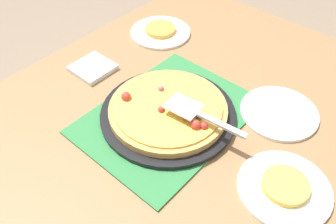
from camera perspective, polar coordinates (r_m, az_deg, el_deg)
dining_table at (r=1.09m, az=-0.00°, el=-4.83°), size 1.40×1.00×0.75m
placemat at (r=1.00m, az=-0.00°, el=-0.69°), size 0.48×0.36×0.01m
pizza_pan at (r=1.00m, az=-0.00°, el=-0.28°), size 0.38×0.38×0.01m
pizza at (r=0.98m, az=0.04°, el=0.51°), size 0.33×0.33×0.05m
plate_near_left at (r=0.89m, az=18.07°, el=-11.67°), size 0.22×0.22×0.01m
plate_far_right at (r=1.34m, az=-1.22°, el=12.65°), size 0.22×0.22×0.01m
plate_side at (r=1.06m, az=17.38°, el=-0.10°), size 0.22×0.22×0.01m
served_slice_left at (r=0.88m, az=18.26°, el=-11.20°), size 0.11×0.11×0.02m
served_slice_right at (r=1.34m, az=-1.22°, el=13.13°), size 0.11×0.11×0.02m
pizza_server at (r=0.92m, az=4.96°, el=-0.27°), size 0.08×0.23×0.01m
napkin_stack at (r=1.19m, az=-12.01°, el=6.88°), size 0.12×0.12×0.02m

